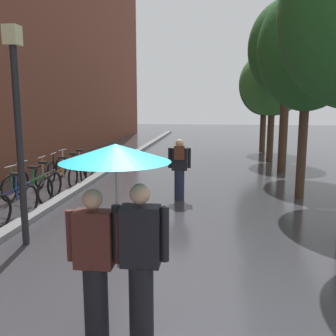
{
  "coord_description": "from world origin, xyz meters",
  "views": [
    {
      "loc": [
        0.74,
        -4.08,
        2.51
      ],
      "look_at": [
        -0.1,
        2.53,
        1.35
      ],
      "focal_mm": 40.43,
      "sensor_mm": 36.0,
      "label": 1
    }
  ],
  "objects_px": {
    "parked_bicycle_2": "(27,189)",
    "parked_bicycle_5": "(67,171)",
    "couple_under_umbrella": "(117,213)",
    "street_tree_2": "(288,49)",
    "parked_bicycle_6": "(75,167)",
    "street_tree_4": "(265,85)",
    "street_tree_3": "(273,83)",
    "pedestrian_walking_midground": "(179,167)",
    "street_tree_1": "(308,49)",
    "parked_bicycle_1": "(9,198)",
    "parked_bicycle_3": "(38,182)",
    "parked_bicycle_4": "(56,176)",
    "street_lamp_post": "(18,119)"
  },
  "relations": [
    {
      "from": "parked_bicycle_2",
      "to": "parked_bicycle_5",
      "type": "relative_size",
      "value": 1.02
    },
    {
      "from": "couple_under_umbrella",
      "to": "street_tree_2",
      "type": "bearing_deg",
      "value": 71.86
    },
    {
      "from": "parked_bicycle_6",
      "to": "couple_under_umbrella",
      "type": "relative_size",
      "value": 0.56
    },
    {
      "from": "street_tree_2",
      "to": "couple_under_umbrella",
      "type": "bearing_deg",
      "value": -108.14
    },
    {
      "from": "street_tree_4",
      "to": "parked_bicycle_6",
      "type": "xyz_separation_m",
      "value": [
        -7.09,
        -8.01,
        -3.02
      ]
    },
    {
      "from": "street_tree_3",
      "to": "pedestrian_walking_midground",
      "type": "bearing_deg",
      "value": -114.59
    },
    {
      "from": "street_tree_2",
      "to": "parked_bicycle_6",
      "type": "height_order",
      "value": "street_tree_2"
    },
    {
      "from": "street_tree_1",
      "to": "street_tree_3",
      "type": "xyz_separation_m",
      "value": [
        0.1,
        6.61,
        -0.5
      ]
    },
    {
      "from": "street_tree_4",
      "to": "parked_bicycle_2",
      "type": "relative_size",
      "value": 4.31
    },
    {
      "from": "street_tree_4",
      "to": "street_tree_3",
      "type": "bearing_deg",
      "value": -91.15
    },
    {
      "from": "parked_bicycle_1",
      "to": "pedestrian_walking_midground",
      "type": "xyz_separation_m",
      "value": [
        3.69,
        1.82,
        0.47
      ]
    },
    {
      "from": "parked_bicycle_2",
      "to": "parked_bicycle_6",
      "type": "height_order",
      "value": "same"
    },
    {
      "from": "street_tree_3",
      "to": "street_tree_2",
      "type": "bearing_deg",
      "value": -89.09
    },
    {
      "from": "street_tree_3",
      "to": "parked_bicycle_3",
      "type": "height_order",
      "value": "street_tree_3"
    },
    {
      "from": "street_tree_1",
      "to": "parked_bicycle_2",
      "type": "height_order",
      "value": "street_tree_1"
    },
    {
      "from": "parked_bicycle_1",
      "to": "parked_bicycle_6",
      "type": "distance_m",
      "value": 4.25
    },
    {
      "from": "street_tree_1",
      "to": "parked_bicycle_5",
      "type": "xyz_separation_m",
      "value": [
        -6.84,
        1.09,
        -3.44
      ]
    },
    {
      "from": "parked_bicycle_5",
      "to": "parked_bicycle_1",
      "type": "bearing_deg",
      "value": -90.06
    },
    {
      "from": "street_tree_2",
      "to": "parked_bicycle_3",
      "type": "xyz_separation_m",
      "value": [
        -7.13,
        -4.4,
        -3.94
      ]
    },
    {
      "from": "parked_bicycle_4",
      "to": "pedestrian_walking_midground",
      "type": "height_order",
      "value": "pedestrian_walking_midground"
    },
    {
      "from": "street_tree_3",
      "to": "parked_bicycle_5",
      "type": "distance_m",
      "value": 9.34
    },
    {
      "from": "parked_bicycle_2",
      "to": "pedestrian_walking_midground",
      "type": "height_order",
      "value": "pedestrian_walking_midground"
    },
    {
      "from": "street_tree_2",
      "to": "parked_bicycle_2",
      "type": "height_order",
      "value": "street_tree_2"
    },
    {
      "from": "street_tree_4",
      "to": "parked_bicycle_3",
      "type": "bearing_deg",
      "value": -124.04
    },
    {
      "from": "street_tree_1",
      "to": "parked_bicycle_1",
      "type": "distance_m",
      "value": 8.0
    },
    {
      "from": "parked_bicycle_4",
      "to": "parked_bicycle_5",
      "type": "distance_m",
      "value": 0.81
    },
    {
      "from": "parked_bicycle_3",
      "to": "parked_bicycle_5",
      "type": "relative_size",
      "value": 1.02
    },
    {
      "from": "couple_under_umbrella",
      "to": "street_lamp_post",
      "type": "relative_size",
      "value": 0.56
    },
    {
      "from": "street_tree_2",
      "to": "couple_under_umbrella",
      "type": "relative_size",
      "value": 2.85
    },
    {
      "from": "street_lamp_post",
      "to": "parked_bicycle_6",
      "type": "bearing_deg",
      "value": 102.85
    },
    {
      "from": "street_tree_4",
      "to": "pedestrian_walking_midground",
      "type": "relative_size",
      "value": 3.14
    },
    {
      "from": "couple_under_umbrella",
      "to": "street_tree_1",
      "type": "bearing_deg",
      "value": 63.7
    },
    {
      "from": "street_tree_2",
      "to": "parked_bicycle_4",
      "type": "distance_m",
      "value": 8.75
    },
    {
      "from": "street_tree_4",
      "to": "couple_under_umbrella",
      "type": "height_order",
      "value": "street_tree_4"
    },
    {
      "from": "street_tree_2",
      "to": "street_tree_4",
      "type": "bearing_deg",
      "value": 89.8
    },
    {
      "from": "couple_under_umbrella",
      "to": "parked_bicycle_4",
      "type": "bearing_deg",
      "value": 118.26
    },
    {
      "from": "street_lamp_post",
      "to": "street_tree_1",
      "type": "bearing_deg",
      "value": 35.88
    },
    {
      "from": "parked_bicycle_5",
      "to": "parked_bicycle_3",
      "type": "bearing_deg",
      "value": -94.72
    },
    {
      "from": "parked_bicycle_2",
      "to": "parked_bicycle_5",
      "type": "height_order",
      "value": "same"
    },
    {
      "from": "couple_under_umbrella",
      "to": "street_lamp_post",
      "type": "height_order",
      "value": "street_lamp_post"
    },
    {
      "from": "parked_bicycle_2",
      "to": "parked_bicycle_3",
      "type": "height_order",
      "value": "same"
    },
    {
      "from": "street_tree_2",
      "to": "parked_bicycle_2",
      "type": "relative_size",
      "value": 5.2
    },
    {
      "from": "parked_bicycle_4",
      "to": "parked_bicycle_2",
      "type": "bearing_deg",
      "value": -91.37
    },
    {
      "from": "parked_bicycle_2",
      "to": "parked_bicycle_5",
      "type": "distance_m",
      "value": 2.49
    },
    {
      "from": "parked_bicycle_2",
      "to": "pedestrian_walking_midground",
      "type": "bearing_deg",
      "value": 13.5
    },
    {
      "from": "parked_bicycle_2",
      "to": "street_lamp_post",
      "type": "height_order",
      "value": "street_lamp_post"
    },
    {
      "from": "street_tree_1",
      "to": "couple_under_umbrella",
      "type": "distance_m",
      "value": 7.63
    },
    {
      "from": "parked_bicycle_6",
      "to": "couple_under_umbrella",
      "type": "distance_m",
      "value": 9.26
    },
    {
      "from": "parked_bicycle_6",
      "to": "street_tree_4",
      "type": "bearing_deg",
      "value": 48.46
    },
    {
      "from": "street_lamp_post",
      "to": "pedestrian_walking_midground",
      "type": "xyz_separation_m",
      "value": [
        2.42,
        3.53,
        -1.38
      ]
    }
  ]
}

